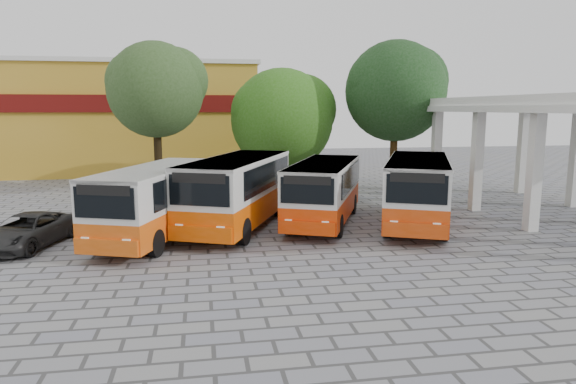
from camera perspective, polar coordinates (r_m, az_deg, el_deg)
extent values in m
plane|color=slate|center=(17.86, 7.54, -6.63)|extent=(90.00, 90.00, 0.00)
cube|color=silver|center=(29.96, 16.15, 4.37)|extent=(0.45, 0.45, 5.00)
cube|color=silver|center=(32.61, 24.59, 4.27)|extent=(0.45, 0.45, 5.00)
cube|color=silver|center=(25.70, 28.23, 8.93)|extent=(6.60, 15.60, 0.40)
cube|color=silver|center=(25.70, 28.17, 8.15)|extent=(6.80, 15.80, 0.30)
cube|color=#B58822|center=(42.81, -17.66, 7.68)|extent=(20.00, 10.00, 8.00)
cube|color=#590C0A|center=(37.75, -18.81, 9.29)|extent=(20.00, 0.20, 1.20)
cube|color=silver|center=(42.92, -17.94, 13.22)|extent=(20.40, 10.40, 0.30)
cube|color=#D6500B|center=(20.06, -14.22, -2.60)|extent=(4.66, 7.73, 0.97)
cube|color=silver|center=(19.86, -14.35, 0.70)|extent=(4.66, 7.73, 1.36)
cube|color=silver|center=(19.78, -14.42, 2.50)|extent=(4.71, 7.75, 0.11)
cube|color=black|center=(19.99, -17.59, 0.65)|extent=(2.17, 5.76, 0.97)
cube|color=black|center=(19.80, -11.08, 0.83)|extent=(2.17, 5.76, 0.97)
cube|color=black|center=(16.19, -15.40, -1.19)|extent=(1.89, 0.74, 0.97)
cube|color=black|center=(16.13, -15.46, 0.18)|extent=(1.67, 0.67, 0.32)
cylinder|color=black|center=(17.93, -17.97, -5.41)|extent=(0.26, 0.93, 0.93)
cylinder|color=black|center=(17.74, -11.53, -5.29)|extent=(0.26, 0.93, 0.93)
cylinder|color=black|center=(22.59, -16.24, -2.35)|extent=(0.26, 0.93, 0.93)
cylinder|color=black|center=(22.44, -11.15, -2.22)|extent=(0.26, 0.93, 0.93)
cube|color=#DF4A00|center=(21.21, -5.55, -1.56)|extent=(5.28, 8.25, 1.04)
cube|color=silver|center=(21.01, -5.60, 1.80)|extent=(5.28, 8.25, 1.46)
cube|color=silver|center=(20.93, -5.63, 3.62)|extent=(5.33, 8.27, 0.12)
cube|color=black|center=(20.96, -8.91, 1.75)|extent=(2.59, 6.06, 1.04)
cube|color=black|center=(21.12, -2.32, 1.91)|extent=(2.59, 6.06, 1.04)
cube|color=black|center=(17.06, -4.64, 0.13)|extent=(1.99, 0.88, 1.04)
cube|color=black|center=(17.00, -4.66, 1.52)|extent=(1.76, 0.79, 0.34)
cylinder|color=black|center=(18.72, -8.24, -4.33)|extent=(0.28, 0.99, 0.99)
cylinder|color=black|center=(18.88, -1.70, -4.12)|extent=(0.28, 0.99, 0.99)
cylinder|color=black|center=(23.77, -8.57, -1.43)|extent=(0.28, 0.99, 0.99)
cylinder|color=black|center=(23.90, -3.42, -1.28)|extent=(0.28, 0.99, 0.99)
cube|color=#D93200|center=(21.97, 4.02, -1.38)|extent=(4.85, 7.50, 0.95)
cube|color=silver|center=(21.79, 4.05, 1.57)|extent=(4.85, 7.50, 1.33)
cube|color=silver|center=(21.72, 4.07, 3.16)|extent=(4.89, 7.52, 0.11)
cube|color=black|center=(21.55, 1.20, 1.54)|extent=(2.41, 5.50, 0.95)
cube|color=black|center=(22.07, 6.84, 1.66)|extent=(2.41, 5.50, 0.95)
cube|color=black|center=(18.31, 6.73, 0.10)|extent=(1.80, 0.81, 0.95)
cube|color=black|center=(18.26, 6.76, 1.28)|extent=(1.60, 0.73, 0.31)
cylinder|color=black|center=(19.59, 2.84, -3.77)|extent=(0.25, 0.90, 0.90)
cylinder|color=black|center=(20.09, 8.30, -3.53)|extent=(0.25, 0.90, 0.90)
cylinder|color=black|center=(24.10, 0.44, -1.29)|extent=(0.25, 0.90, 0.90)
cylinder|color=black|center=(24.51, 4.94, -1.14)|extent=(0.25, 0.90, 0.90)
cube|color=#CC3A06|center=(22.28, 14.12, -1.34)|extent=(5.30, 8.00, 1.02)
cube|color=silver|center=(22.09, 14.24, 1.77)|extent=(5.30, 8.00, 1.42)
cube|color=silver|center=(22.02, 14.31, 3.45)|extent=(5.35, 8.02, 0.12)
cube|color=black|center=(21.64, 11.38, 1.76)|extent=(2.68, 5.84, 1.02)
cube|color=black|center=(22.59, 16.99, 1.85)|extent=(2.68, 5.84, 1.02)
cube|color=black|center=(18.64, 19.05, 0.24)|extent=(1.91, 0.90, 1.02)
cube|color=black|center=(18.58, 19.12, 1.48)|extent=(1.70, 0.81, 0.33)
cylinder|color=black|center=(19.69, 14.21, -3.88)|extent=(0.27, 0.97, 0.97)
cylinder|color=black|center=(20.61, 19.55, -3.55)|extent=(0.27, 0.97, 0.97)
cylinder|color=black|center=(24.27, 9.45, -1.26)|extent=(0.27, 0.97, 0.97)
cylinder|color=black|center=(25.03, 13.97, -1.10)|extent=(0.27, 0.97, 0.97)
cylinder|color=black|center=(29.88, -14.21, 3.58)|extent=(0.45, 0.45, 4.11)
sphere|color=#29451A|center=(29.76, -14.51, 10.94)|extent=(5.28, 5.28, 5.28)
sphere|color=#29451A|center=(30.02, -12.45, 12.01)|extent=(3.69, 3.69, 3.69)
sphere|color=#29451A|center=(29.67, -16.38, 11.63)|extent=(3.43, 3.43, 3.43)
cylinder|color=#3C230F|center=(31.16, -0.67, 3.33)|extent=(0.39, 0.39, 3.29)
sphere|color=#275E11|center=(31.00, -0.68, 8.03)|extent=(6.11, 6.11, 6.11)
sphere|color=#275E11|center=(31.50, 1.46, 9.16)|extent=(4.28, 4.28, 4.28)
sphere|color=#275E11|center=(30.65, -2.62, 8.87)|extent=(3.97, 3.97, 3.97)
cylinder|color=#442C11|center=(31.55, 11.64, 4.05)|extent=(0.44, 0.44, 4.20)
sphere|color=black|center=(31.44, 11.86, 10.92)|extent=(5.91, 5.91, 5.91)
sphere|color=black|center=(32.19, 13.70, 11.86)|extent=(4.14, 4.14, 4.14)
sphere|color=black|center=(30.91, 10.20, 11.82)|extent=(3.84, 3.84, 3.84)
imported|color=black|center=(20.43, -27.05, -3.87)|extent=(3.01, 4.57, 1.17)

